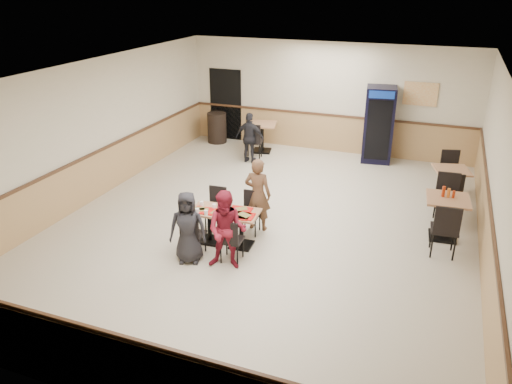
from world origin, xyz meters
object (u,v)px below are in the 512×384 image
at_px(diner_man_opposite, 258,194).
at_px(back_table, 262,133).
at_px(pepsi_cooler, 379,125).
at_px(trash_bin, 217,128).
at_px(diner_woman_left, 188,227).
at_px(side_table_far, 450,180).
at_px(lone_diner, 250,138).
at_px(diner_woman_right, 227,230).
at_px(side_table_near, 446,212).
at_px(main_table, 225,222).

bearing_deg(diner_man_opposite, back_table, -72.02).
height_order(pepsi_cooler, trash_bin, pepsi_cooler).
relative_size(diner_woman_left, trash_bin, 1.46).
bearing_deg(side_table_far, back_table, 160.60).
xyz_separation_m(pepsi_cooler, trash_bin, (-4.68, -0.04, -0.55)).
height_order(lone_diner, back_table, lone_diner).
xyz_separation_m(diner_woman_right, trash_bin, (-3.15, 6.31, -0.25)).
xyz_separation_m(diner_woman_left, side_table_near, (4.09, 2.46, -0.10)).
height_order(lone_diner, side_table_near, lone_diner).
bearing_deg(diner_woman_left, lone_diner, 80.83).
xyz_separation_m(main_table, lone_diner, (-1.22, 4.30, 0.23)).
xyz_separation_m(side_table_near, back_table, (-4.97, 3.55, 0.00)).
bearing_deg(trash_bin, main_table, -63.53).
height_order(diner_woman_right, diner_man_opposite, diner_man_opposite).
relative_size(diner_woman_left, pepsi_cooler, 0.65).
relative_size(diner_woman_right, side_table_far, 1.59).
xyz_separation_m(side_table_near, trash_bin, (-6.53, 3.90, -0.10)).
bearing_deg(trash_bin, diner_woman_right, -63.50).
bearing_deg(back_table, diner_woman_left, -81.68).
bearing_deg(main_table, back_table, 98.70).
xyz_separation_m(diner_woman_left, back_table, (-0.88, 6.01, -0.10)).
relative_size(diner_woman_left, diner_man_opposite, 0.89).
bearing_deg(main_table, side_table_far, 38.06).
distance_m(diner_woman_left, trash_bin, 6.82).
xyz_separation_m(diner_man_opposite, trash_bin, (-3.12, 4.80, -0.28)).
relative_size(diner_man_opposite, lone_diner, 1.09).
bearing_deg(side_table_near, back_table, 144.46).
height_order(lone_diner, trash_bin, lone_diner).
bearing_deg(diner_woman_left, diner_man_opposite, 47.54).
xyz_separation_m(diner_woman_left, diner_woman_right, (0.71, 0.05, 0.05)).
relative_size(back_table, trash_bin, 1.03).
bearing_deg(main_table, side_table_near, 19.71).
distance_m(side_table_near, trash_bin, 7.61).
distance_m(main_table, pepsi_cooler, 5.96).
distance_m(side_table_far, trash_bin, 6.90).
bearing_deg(lone_diner, main_table, 104.61).
bearing_deg(pepsi_cooler, side_table_near, -72.90).
bearing_deg(side_table_near, trash_bin, 149.15).
bearing_deg(main_table, diner_woman_right, -67.62).
bearing_deg(diner_man_opposite, lone_diner, -67.45).
height_order(diner_woman_right, side_table_near, diner_woman_right).
relative_size(main_table, side_table_far, 1.47).
bearing_deg(side_table_far, diner_woman_right, -129.20).
distance_m(diner_woman_left, diner_man_opposite, 1.71).
bearing_deg(trash_bin, side_table_far, -17.84).
relative_size(diner_woman_right, back_table, 1.53).
relative_size(lone_diner, side_table_near, 1.62).
relative_size(side_table_far, trash_bin, 0.99).
xyz_separation_m(lone_diner, trash_bin, (-1.56, 1.28, -0.22)).
bearing_deg(trash_bin, diner_woman_left, -69.02).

